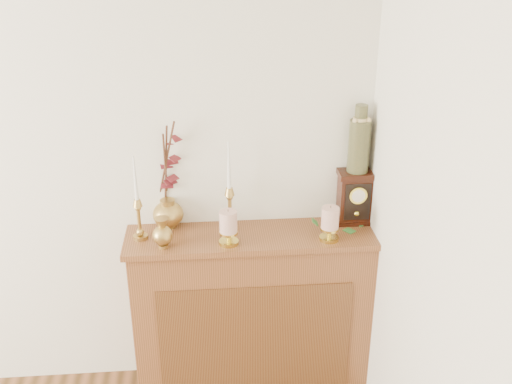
{
  "coord_description": "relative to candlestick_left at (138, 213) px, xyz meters",
  "views": [
    {
      "loc": [
        1.2,
        -0.48,
        2.33
      ],
      "look_at": [
        1.42,
        2.05,
        1.18
      ],
      "focal_mm": 42.0,
      "sensor_mm": 36.0,
      "label": 1
    }
  ],
  "objects": [
    {
      "name": "bud_vase",
      "position": [
        0.11,
        -0.1,
        -0.06
      ],
      "size": [
        0.1,
        0.1,
        0.15
      ],
      "rotation": [
        0.0,
        0.0,
        -0.36
      ],
      "color": "tan",
      "rests_on": "console_shelf"
    },
    {
      "name": "candlestick_center",
      "position": [
        0.44,
        0.06,
        0.01
      ],
      "size": [
        0.08,
        0.08,
        0.46
      ],
      "rotation": [
        0.0,
        0.0,
        -0.31
      ],
      "color": "tan",
      "rests_on": "console_shelf"
    },
    {
      "name": "ivy_garland",
      "position": [
        1.01,
        -0.0,
        -0.12
      ],
      "size": [
        0.49,
        0.22,
        0.08
      ],
      "rotation": [
        0.0,
        0.0,
        -0.14
      ],
      "color": "#306D29",
      "rests_on": "console_shelf"
    },
    {
      "name": "pillar_candle_left",
      "position": [
        0.42,
        -0.09,
        -0.04
      ],
      "size": [
        0.09,
        0.09,
        0.18
      ],
      "rotation": [
        0.0,
        0.0,
        0.06
      ],
      "color": "gold",
      "rests_on": "console_shelf"
    },
    {
      "name": "console_shelf",
      "position": [
        0.54,
        -0.0,
        -0.63
      ],
      "size": [
        1.24,
        0.34,
        0.93
      ],
      "color": "brown",
      "rests_on": "ground"
    },
    {
      "name": "candlestick_left",
      "position": [
        0.0,
        0.0,
        0.0
      ],
      "size": [
        0.07,
        0.07,
        0.43
      ],
      "rotation": [
        0.0,
        0.0,
        0.23
      ],
      "color": "tan",
      "rests_on": "console_shelf"
    },
    {
      "name": "ginger_jar",
      "position": [
        0.15,
        0.14,
        0.11
      ],
      "size": [
        0.23,
        0.24,
        0.56
      ],
      "rotation": [
        0.0,
        0.0,
        0.41
      ],
      "color": "tan",
      "rests_on": "console_shelf"
    },
    {
      "name": "ceramic_vase",
      "position": [
        1.07,
        0.09,
        0.29
      ],
      "size": [
        0.1,
        0.1,
        0.34
      ],
      "rotation": [
        0.0,
        0.0,
        -0.01
      ],
      "color": "#193223",
      "rests_on": "mantel_clock"
    },
    {
      "name": "pillar_candle_right",
      "position": [
        0.9,
        -0.09,
        -0.04
      ],
      "size": [
        0.09,
        0.09,
        0.18
      ],
      "rotation": [
        0.0,
        0.0,
        -0.41
      ],
      "color": "gold",
      "rests_on": "console_shelf"
    },
    {
      "name": "mantel_clock",
      "position": [
        1.07,
        0.09,
        -0.0
      ],
      "size": [
        0.18,
        0.13,
        0.28
      ],
      "rotation": [
        0.0,
        0.0,
        -0.01
      ],
      "color": "black",
      "rests_on": "console_shelf"
    }
  ]
}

